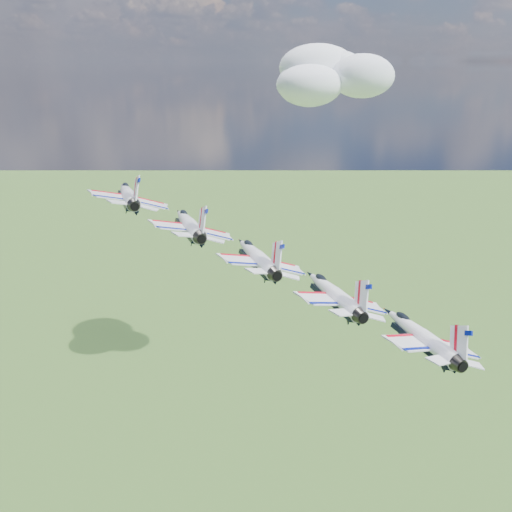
{
  "coord_description": "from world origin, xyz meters",
  "views": [
    {
      "loc": [
        9.84,
        -74.32,
        181.4
      ],
      "look_at": [
        16.3,
        0.04,
        155.86
      ],
      "focal_mm": 40.0,
      "sensor_mm": 36.0,
      "label": 1
    }
  ],
  "objects_px": {
    "jet_0": "(128,194)",
    "jet_1": "(188,223)",
    "jet_2": "(256,256)",
    "jet_3": "(332,293)",
    "jet_4": "(419,334)"
  },
  "relations": [
    {
      "from": "jet_1",
      "to": "jet_3",
      "type": "xyz_separation_m",
      "value": [
        18.79,
        -13.67,
        -6.01
      ]
    },
    {
      "from": "jet_4",
      "to": "jet_2",
      "type": "bearing_deg",
      "value": 130.2
    },
    {
      "from": "jet_4",
      "to": "jet_3",
      "type": "bearing_deg",
      "value": 130.2
    },
    {
      "from": "jet_1",
      "to": "jet_2",
      "type": "xyz_separation_m",
      "value": [
        9.39,
        -6.84,
        -3.01
      ]
    },
    {
      "from": "jet_1",
      "to": "jet_2",
      "type": "bearing_deg",
      "value": -49.8
    },
    {
      "from": "jet_2",
      "to": "jet_1",
      "type": "bearing_deg",
      "value": 130.2
    },
    {
      "from": "jet_3",
      "to": "jet_1",
      "type": "bearing_deg",
      "value": 130.2
    },
    {
      "from": "jet_0",
      "to": "jet_2",
      "type": "height_order",
      "value": "jet_0"
    },
    {
      "from": "jet_2",
      "to": "jet_0",
      "type": "bearing_deg",
      "value": 130.2
    },
    {
      "from": "jet_2",
      "to": "jet_4",
      "type": "bearing_deg",
      "value": -49.8
    },
    {
      "from": "jet_1",
      "to": "jet_3",
      "type": "height_order",
      "value": "jet_1"
    },
    {
      "from": "jet_3",
      "to": "jet_4",
      "type": "xyz_separation_m",
      "value": [
        9.39,
        -6.84,
        -3.01
      ]
    },
    {
      "from": "jet_0",
      "to": "jet_1",
      "type": "height_order",
      "value": "jet_0"
    },
    {
      "from": "jet_3",
      "to": "jet_4",
      "type": "bearing_deg",
      "value": -49.8
    },
    {
      "from": "jet_0",
      "to": "jet_4",
      "type": "distance_m",
      "value": 48.0
    }
  ]
}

